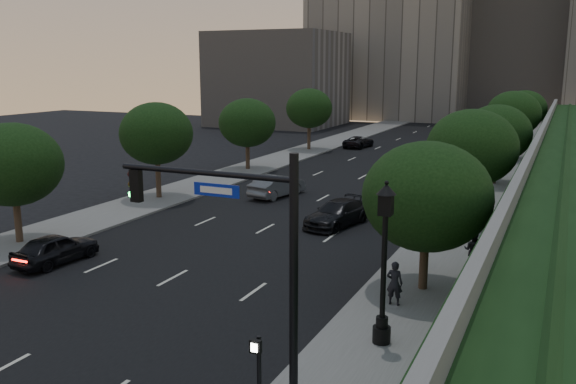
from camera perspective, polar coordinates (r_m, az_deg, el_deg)
The scene contains 28 objects.
ground at distance 23.82m, azimuth -17.81°, elevation -11.43°, with size 160.00×160.00×0.00m, color black.
road_surface at distance 49.21m, azimuth 6.27°, elevation 1.02°, with size 16.00×140.00×0.02m, color black.
sidewalk_right at distance 47.06m, azimuth 18.19°, elevation 0.07°, with size 4.50×140.00×0.15m, color slate.
sidewalk_left at distance 53.26m, azimuth -4.24°, elevation 1.95°, with size 4.50×140.00×0.15m, color slate.
parapet_wall at distance 44.21m, azimuth 22.43°, elevation 4.66°, with size 0.35×90.00×0.70m, color slate.
office_block_left at distance 111.99m, azimuth 9.87°, elevation 15.15°, with size 26.00×20.00×32.00m, color gray.
office_block_mid at distance 118.33m, azimuth 20.76°, elevation 12.93°, with size 22.00×18.00×26.00m, color gray.
office_block_filler at distance 95.29m, azimuth -0.95°, elevation 10.51°, with size 18.00×16.00×14.00m, color gray.
tree_right_a at distance 24.94m, azimuth 12.87°, elevation -0.41°, with size 5.20×5.20×6.24m.
tree_right_b at distance 36.54m, azimuth 16.85°, elevation 3.99°, with size 5.20×5.20×6.74m.
tree_right_c at distance 49.42m, azimuth 18.96°, elevation 5.20°, with size 5.20×5.20×6.24m.
tree_right_d at distance 63.27m, azimuth 20.34°, elevation 6.87°, with size 5.20×5.20×6.74m.
tree_right_e at distance 78.23m, azimuth 21.22°, elevation 7.25°, with size 5.20×5.20×6.24m.
tree_left_a at distance 33.96m, azimuth -24.36°, elevation 2.35°, with size 5.00×5.00×6.34m.
tree_left_b at distance 42.66m, azimuth -12.22°, elevation 5.37°, with size 5.00×5.00×6.71m.
tree_left_c at distance 53.61m, azimuth -3.84°, elevation 6.48°, with size 5.00×5.00×6.34m.
tree_left_d at distance 66.18m, azimuth 1.99°, elevation 7.83°, with size 5.00×5.00×6.71m.
traffic_signal_mast at distance 16.60m, azimuth -2.93°, elevation -7.56°, with size 5.68×0.56×7.00m.
street_lamp at distance 20.10m, azimuth 8.94°, elevation -7.32°, with size 0.64×0.64×5.62m.
pedestrian_signal at distance 16.09m, azimuth -2.81°, elevation -16.42°, with size 0.30×0.33×2.50m.
sedan_near_left at distance 30.71m, azimuth -20.91°, elevation -4.95°, with size 1.71×4.26×1.45m, color black.
sedan_mid_left at distance 43.09m, azimuth -1.03°, elevation 0.60°, with size 1.68×4.82×1.59m, color #5A5C61.
sedan_far_left at distance 69.36m, azimuth 6.64°, elevation 4.68°, with size 2.15×4.67×1.30m, color black.
sedan_near_right at distance 35.40m, azimuth 4.62°, elevation -2.02°, with size 2.04×5.03×1.46m, color black.
sedan_far_right at distance 59.94m, azimuth 14.12°, elevation 3.37°, with size 1.74×4.33×1.47m, color #4C4F53.
pedestrian_a at distance 23.83m, azimuth 9.94°, elevation -8.40°, with size 0.63×0.41×1.73m, color black.
pedestrian_b at distance 28.70m, azimuth 16.92°, elevation -5.24°, with size 0.84×0.65×1.72m, color black.
pedestrian_c at distance 32.01m, azimuth 13.41°, elevation -3.37°, with size 0.96×0.40×1.64m, color black.
Camera 1 is at (15.17, -15.91, 9.18)m, focal length 38.00 mm.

